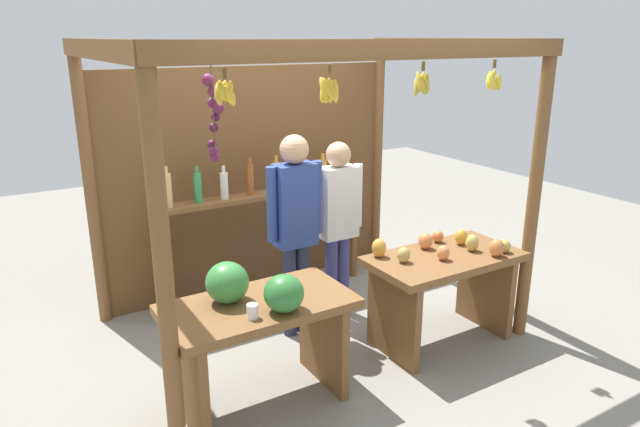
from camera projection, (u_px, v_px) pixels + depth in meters
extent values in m
plane|color=gray|center=(308.00, 326.00, 4.89)|extent=(12.00, 12.00, 0.00)
cylinder|color=brown|center=(164.00, 273.00, 3.00)|extent=(0.10, 0.10, 2.34)
cylinder|color=brown|center=(534.00, 197.00, 4.43)|extent=(0.10, 0.10, 2.34)
cylinder|color=brown|center=(90.00, 189.00, 4.65)|extent=(0.10, 0.10, 2.34)
cylinder|color=brown|center=(377.00, 153.00, 6.08)|extent=(0.10, 0.10, 2.34)
cube|color=brown|center=(391.00, 49.00, 3.38)|extent=(2.99, 0.12, 0.12)
cube|color=brown|center=(100.00, 49.00, 3.49)|extent=(0.12, 2.12, 0.12)
cube|color=brown|center=(452.00, 45.00, 4.93)|extent=(0.12, 2.12, 0.12)
cube|color=brown|center=(253.00, 181.00, 5.41)|extent=(2.89, 0.04, 2.11)
cylinder|color=brown|center=(495.00, 64.00, 4.01)|extent=(0.02, 0.02, 0.06)
ellipsoid|color=yellow|center=(497.00, 82.00, 4.08)|extent=(0.04, 0.08, 0.13)
ellipsoid|color=yellow|center=(492.00, 78.00, 4.07)|extent=(0.06, 0.05, 0.13)
ellipsoid|color=yellow|center=(489.00, 81.00, 4.06)|extent=(0.05, 0.05, 0.13)
ellipsoid|color=yellow|center=(491.00, 80.00, 4.04)|extent=(0.04, 0.06, 0.13)
ellipsoid|color=yellow|center=(494.00, 82.00, 4.03)|extent=(0.07, 0.06, 0.13)
ellipsoid|color=yellow|center=(499.00, 82.00, 4.03)|extent=(0.07, 0.06, 0.13)
cylinder|color=brown|center=(329.00, 69.00, 3.32)|extent=(0.02, 0.02, 0.06)
ellipsoid|color=gold|center=(332.00, 92.00, 3.37)|extent=(0.04, 0.08, 0.14)
ellipsoid|color=gold|center=(330.00, 93.00, 3.40)|extent=(0.08, 0.08, 0.15)
ellipsoid|color=gold|center=(328.00, 92.00, 3.38)|extent=(0.09, 0.04, 0.14)
ellipsoid|color=gold|center=(323.00, 91.00, 3.37)|extent=(0.07, 0.07, 0.15)
ellipsoid|color=gold|center=(324.00, 88.00, 3.33)|extent=(0.04, 0.09, 0.14)
ellipsoid|color=gold|center=(328.00, 89.00, 3.32)|extent=(0.08, 0.08, 0.15)
ellipsoid|color=gold|center=(332.00, 89.00, 3.33)|extent=(0.08, 0.04, 0.14)
ellipsoid|color=gold|center=(336.00, 91.00, 3.35)|extent=(0.05, 0.05, 0.15)
cylinder|color=brown|center=(225.00, 73.00, 3.00)|extent=(0.02, 0.02, 0.06)
ellipsoid|color=gold|center=(229.00, 90.00, 3.04)|extent=(0.04, 0.07, 0.11)
ellipsoid|color=gold|center=(228.00, 92.00, 3.06)|extent=(0.06, 0.06, 0.12)
ellipsoid|color=gold|center=(223.00, 90.00, 3.05)|extent=(0.07, 0.04, 0.11)
ellipsoid|color=gold|center=(218.00, 92.00, 3.04)|extent=(0.06, 0.05, 0.12)
ellipsoid|color=gold|center=(219.00, 95.00, 3.01)|extent=(0.04, 0.06, 0.11)
ellipsoid|color=gold|center=(221.00, 90.00, 2.99)|extent=(0.05, 0.05, 0.11)
ellipsoid|color=gold|center=(229.00, 95.00, 3.00)|extent=(0.07, 0.04, 0.11)
ellipsoid|color=gold|center=(232.00, 97.00, 3.02)|extent=(0.07, 0.06, 0.12)
cylinder|color=brown|center=(423.00, 66.00, 3.69)|extent=(0.02, 0.02, 0.06)
ellipsoid|color=gold|center=(425.00, 84.00, 3.74)|extent=(0.04, 0.07, 0.14)
ellipsoid|color=gold|center=(421.00, 83.00, 3.75)|extent=(0.07, 0.05, 0.14)
ellipsoid|color=gold|center=(417.00, 86.00, 3.75)|extent=(0.06, 0.05, 0.14)
ellipsoid|color=gold|center=(419.00, 82.00, 3.71)|extent=(0.04, 0.08, 0.14)
ellipsoid|color=gold|center=(422.00, 85.00, 3.70)|extent=(0.07, 0.06, 0.14)
ellipsoid|color=gold|center=(427.00, 84.00, 3.71)|extent=(0.07, 0.05, 0.14)
cylinder|color=#4C422D|center=(213.00, 115.00, 3.27)|extent=(0.01, 0.01, 0.55)
sphere|color=#601E42|center=(208.00, 80.00, 3.21)|extent=(0.07, 0.07, 0.07)
sphere|color=#601E42|center=(213.00, 91.00, 3.24)|extent=(0.06, 0.06, 0.06)
sphere|color=#601E42|center=(212.00, 103.00, 3.27)|extent=(0.06, 0.06, 0.06)
sphere|color=#601E42|center=(218.00, 108.00, 3.26)|extent=(0.07, 0.07, 0.07)
sphere|color=#511938|center=(216.00, 116.00, 3.31)|extent=(0.06, 0.06, 0.06)
sphere|color=#47142D|center=(214.00, 128.00, 3.32)|extent=(0.06, 0.06, 0.06)
sphere|color=#47142D|center=(212.00, 145.00, 3.35)|extent=(0.06, 0.06, 0.06)
sphere|color=#601E42|center=(215.00, 157.00, 3.36)|extent=(0.06, 0.06, 0.06)
sphere|color=#601E42|center=(213.00, 150.00, 3.34)|extent=(0.06, 0.06, 0.06)
cube|color=brown|center=(259.00, 306.00, 3.66)|extent=(1.22, 0.64, 0.06)
cube|color=brown|center=(189.00, 379.00, 3.53)|extent=(0.06, 0.58, 0.68)
cube|color=brown|center=(323.00, 338.00, 4.01)|extent=(0.06, 0.58, 0.68)
ellipsoid|color=#2D7533|center=(284.00, 293.00, 3.50)|extent=(0.26, 0.26, 0.24)
ellipsoid|color=#38843D|center=(227.00, 282.00, 3.62)|extent=(0.39, 0.39, 0.27)
cylinder|color=white|center=(252.00, 311.00, 3.43)|extent=(0.07, 0.07, 0.09)
cube|color=brown|center=(445.00, 258.00, 4.45)|extent=(1.22, 0.64, 0.06)
cube|color=brown|center=(393.00, 316.00, 4.32)|extent=(0.06, 0.58, 0.68)
cube|color=brown|center=(485.00, 288.00, 4.80)|extent=(0.06, 0.58, 0.68)
ellipsoid|color=#B79E47|center=(404.00, 255.00, 4.28)|extent=(0.14, 0.14, 0.12)
ellipsoid|color=#B79E47|center=(472.00, 243.00, 4.50)|extent=(0.11, 0.11, 0.13)
ellipsoid|color=gold|center=(379.00, 248.00, 4.38)|extent=(0.15, 0.15, 0.15)
ellipsoid|color=#CC7038|center=(497.00, 248.00, 4.39)|extent=(0.15, 0.15, 0.14)
ellipsoid|color=#E07F47|center=(426.00, 241.00, 4.55)|extent=(0.15, 0.15, 0.14)
ellipsoid|color=#CC7038|center=(438.00, 236.00, 4.70)|extent=(0.13, 0.13, 0.10)
ellipsoid|color=#B79E47|center=(504.00, 246.00, 4.48)|extent=(0.13, 0.13, 0.11)
ellipsoid|color=#E07F47|center=(443.00, 253.00, 4.32)|extent=(0.13, 0.13, 0.12)
ellipsoid|color=gold|center=(461.00, 237.00, 4.64)|extent=(0.10, 0.10, 0.13)
cube|color=brown|center=(167.00, 264.00, 4.89)|extent=(0.05, 0.20, 1.00)
cube|color=brown|center=(350.00, 228.00, 5.82)|extent=(0.05, 0.20, 1.00)
cube|color=brown|center=(265.00, 195.00, 5.21)|extent=(1.88, 0.22, 0.04)
cylinder|color=#D8B266|center=(167.00, 191.00, 4.72)|extent=(0.08, 0.08, 0.28)
cylinder|color=#D8B266|center=(166.00, 170.00, 4.67)|extent=(0.03, 0.03, 0.06)
cylinder|color=#338C4C|center=(198.00, 188.00, 4.86)|extent=(0.07, 0.07, 0.26)
cylinder|color=#338C4C|center=(197.00, 170.00, 4.81)|extent=(0.03, 0.03, 0.06)
cylinder|color=silver|center=(224.00, 186.00, 4.98)|extent=(0.07, 0.07, 0.23)
cylinder|color=silver|center=(223.00, 169.00, 4.94)|extent=(0.03, 0.03, 0.06)
cylinder|color=#994C1E|center=(250.00, 180.00, 5.10)|extent=(0.06, 0.06, 0.27)
cylinder|color=#994C1E|center=(250.00, 161.00, 5.05)|extent=(0.03, 0.03, 0.06)
cylinder|color=gold|center=(276.00, 177.00, 5.23)|extent=(0.06, 0.06, 0.27)
cylinder|color=gold|center=(276.00, 159.00, 5.18)|extent=(0.03, 0.03, 0.06)
cylinder|color=#994C1E|center=(300.00, 174.00, 5.35)|extent=(0.06, 0.06, 0.26)
cylinder|color=#994C1E|center=(300.00, 157.00, 5.30)|extent=(0.03, 0.03, 0.06)
cylinder|color=gold|center=(323.00, 172.00, 5.48)|extent=(0.08, 0.08, 0.24)
cylinder|color=gold|center=(323.00, 157.00, 5.43)|extent=(0.04, 0.04, 0.06)
cylinder|color=gold|center=(346.00, 166.00, 5.60)|extent=(0.07, 0.07, 0.30)
cylinder|color=gold|center=(346.00, 148.00, 5.54)|extent=(0.03, 0.03, 0.06)
cylinder|color=#282E47|center=(290.00, 291.00, 4.64)|extent=(0.11, 0.11, 0.78)
cylinder|color=#282E47|center=(303.00, 288.00, 4.70)|extent=(0.11, 0.11, 0.78)
cube|color=#2D428C|center=(295.00, 205.00, 4.46)|extent=(0.32, 0.19, 0.65)
cylinder|color=#2D428C|center=(272.00, 205.00, 4.35)|extent=(0.08, 0.08, 0.59)
cylinder|color=#2D428C|center=(317.00, 197.00, 4.55)|extent=(0.08, 0.08, 0.59)
sphere|color=tan|center=(294.00, 149.00, 4.33)|extent=(0.22, 0.22, 0.22)
cylinder|color=#3F3F79|center=(331.00, 277.00, 4.98)|extent=(0.11, 0.11, 0.72)
cylinder|color=#3F3F79|center=(343.00, 274.00, 5.04)|extent=(0.11, 0.11, 0.72)
cube|color=white|center=(338.00, 202.00, 4.81)|extent=(0.32, 0.19, 0.61)
cylinder|color=white|center=(317.00, 202.00, 4.71)|extent=(0.08, 0.08, 0.55)
cylinder|color=white|center=(358.00, 196.00, 4.90)|extent=(0.08, 0.08, 0.55)
sphere|color=tan|center=(338.00, 154.00, 4.69)|extent=(0.21, 0.21, 0.21)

